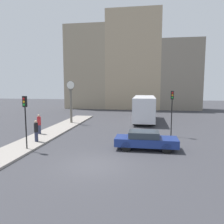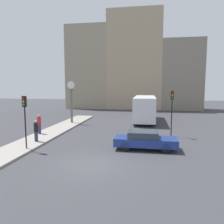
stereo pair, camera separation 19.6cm
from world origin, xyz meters
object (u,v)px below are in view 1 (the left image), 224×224
object	(u,v)px
traffic_light_near	(25,111)
street_clock	(71,101)
sedan_car	(146,140)
pedestrian_black_jacket	(36,131)
pedestrian_red_top	(39,124)
traffic_light_far	(172,104)
bus_distant	(144,107)

from	to	relation	value
traffic_light_near	street_clock	distance (m)	11.13
sedan_car	pedestrian_black_jacket	world-z (taller)	pedestrian_black_jacket
street_clock	pedestrian_red_top	distance (m)	6.73
street_clock	traffic_light_near	bearing A→B (deg)	-86.84
traffic_light_far	street_clock	world-z (taller)	street_clock
traffic_light_far	pedestrian_red_top	distance (m)	12.28
pedestrian_black_jacket	pedestrian_red_top	xyz separation A→B (m)	(-1.13, 2.68, 0.04)
traffic_light_near	pedestrian_red_top	bearing A→B (deg)	107.18
pedestrian_black_jacket	traffic_light_far	bearing A→B (deg)	20.58
street_clock	pedestrian_red_top	xyz separation A→B (m)	(-0.83, -6.45, -1.71)
traffic_light_near	traffic_light_far	world-z (taller)	traffic_light_far
pedestrian_black_jacket	pedestrian_red_top	size ratio (longest dim) A/B	0.95
bus_distant	traffic_light_far	bearing A→B (deg)	-72.94
traffic_light_far	pedestrian_red_top	world-z (taller)	traffic_light_far
sedan_car	pedestrian_black_jacket	xyz separation A→B (m)	(-8.64, 0.34, 0.32)
traffic_light_far	pedestrian_red_top	xyz separation A→B (m)	(-12.05, -1.42, -1.89)
bus_distant	traffic_light_near	bearing A→B (deg)	-119.55
traffic_light_near	traffic_light_far	size ratio (longest dim) A/B	0.90
bus_distant	traffic_light_near	distance (m)	16.44
sedan_car	traffic_light_far	bearing A→B (deg)	62.79
bus_distant	traffic_light_far	world-z (taller)	traffic_light_far
traffic_light_near	street_clock	size ratio (longest dim) A/B	0.74
bus_distant	pedestrian_black_jacket	bearing A→B (deg)	-124.36
sedan_car	traffic_light_far	xyz separation A→B (m)	(2.28, 4.44, 2.25)
sedan_car	pedestrian_red_top	distance (m)	10.23
pedestrian_black_jacket	pedestrian_red_top	world-z (taller)	pedestrian_red_top
sedan_car	pedestrian_black_jacket	size ratio (longest dim) A/B	2.61
sedan_car	bus_distant	size ratio (longest dim) A/B	0.51
pedestrian_black_jacket	pedestrian_red_top	distance (m)	2.91
sedan_car	pedestrian_red_top	world-z (taller)	pedestrian_red_top
bus_distant	pedestrian_red_top	distance (m)	13.56
traffic_light_near	street_clock	xyz separation A→B (m)	(-0.61, 11.12, -0.06)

